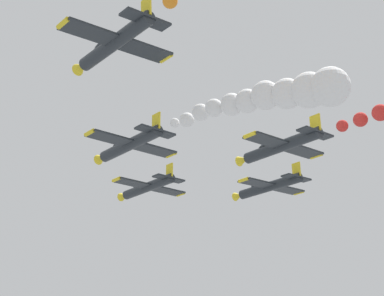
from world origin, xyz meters
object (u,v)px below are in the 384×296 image
Objects in this scene: airplane_left_outer at (280,146)px; airplane_right_outer at (114,43)px; airplane_right_inner at (268,187)px; airplane_left_inner at (129,145)px; airplane_lead at (147,187)px.

airplane_right_outer is (-18.85, -0.35, 3.75)m from airplane_left_outer.
airplane_left_inner is at bearing -178.68° from airplane_right_inner.
airplane_right_outer is at bearing -131.35° from airplane_lead.
airplane_right_inner is 29.68m from airplane_right_outer.
airplane_left_inner is 1.00× the size of airplane_right_outer.
airplane_left_inner is 1.00× the size of airplane_left_outer.
airplane_right_outer reaches higher than airplane_lead.
airplane_lead is at bearing 93.33° from airplane_left_outer.
airplane_lead is 14.20m from airplane_left_inner.
airplane_lead is 27.00m from airplane_right_outer.
airplane_lead reaches higher than airplane_right_inner.
airplane_lead is 1.00× the size of airplane_right_outer.
airplane_left_inner is (-9.60, -10.46, -0.09)m from airplane_lead.
airplane_left_inner reaches higher than airplane_right_inner.
airplane_left_outer is at bearing -86.67° from airplane_lead.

